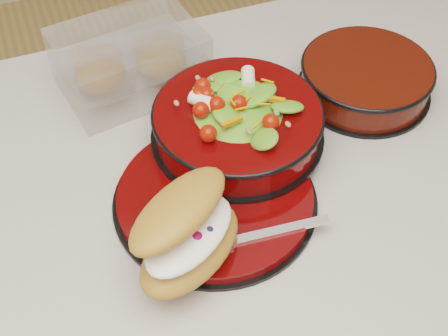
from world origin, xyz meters
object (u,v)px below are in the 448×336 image
object	(u,v)px
extra_bowl	(366,78)
croissant	(188,232)
salad_bowl	(238,118)
fork	(260,235)
dinner_plate	(216,198)
island_counter	(246,325)
pastry_box	(130,61)

from	to	relation	value
extra_bowl	croissant	bearing A→B (deg)	-149.87
salad_bowl	fork	distance (m)	0.18
dinner_plate	fork	size ratio (longest dim) A/B	1.60
island_counter	extra_bowl	distance (m)	0.53
island_counter	salad_bowl	world-z (taller)	salad_bowl
island_counter	fork	distance (m)	0.48
island_counter	salad_bowl	size ratio (longest dim) A/B	5.10
pastry_box	fork	bearing A→B (deg)	-88.72
croissant	extra_bowl	distance (m)	0.41
pastry_box	salad_bowl	bearing A→B (deg)	-70.35
dinner_plate	croissant	size ratio (longest dim) A/B	1.54
pastry_box	extra_bowl	distance (m)	0.36
island_counter	pastry_box	size ratio (longest dim) A/B	5.37
croissant	pastry_box	xyz separation A→B (m)	(0.02, 0.35, -0.02)
salad_bowl	croissant	world-z (taller)	salad_bowl
extra_bowl	dinner_plate	bearing A→B (deg)	-156.46
croissant	fork	xyz separation A→B (m)	(0.09, -0.00, -0.04)
island_counter	dinner_plate	bearing A→B (deg)	-154.10
dinner_plate	fork	xyz separation A→B (m)	(0.03, -0.08, 0.01)
island_counter	fork	size ratio (longest dim) A/B	7.34
dinner_plate	salad_bowl	world-z (taller)	salad_bowl
fork	pastry_box	distance (m)	0.36
croissant	pastry_box	size ratio (longest dim) A/B	0.76
pastry_box	dinner_plate	bearing A→B (deg)	-91.14
salad_bowl	fork	bearing A→B (deg)	-102.02
extra_bowl	island_counter	bearing A→B (deg)	-157.22
croissant	salad_bowl	bearing A→B (deg)	18.35
croissant	extra_bowl	bearing A→B (deg)	-4.03
dinner_plate	pastry_box	xyz separation A→B (m)	(-0.04, 0.27, 0.03)
salad_bowl	pastry_box	xyz separation A→B (m)	(-0.10, 0.19, -0.01)
dinner_plate	extra_bowl	xyz separation A→B (m)	(0.29, 0.13, 0.02)
croissant	fork	size ratio (longest dim) A/B	1.04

